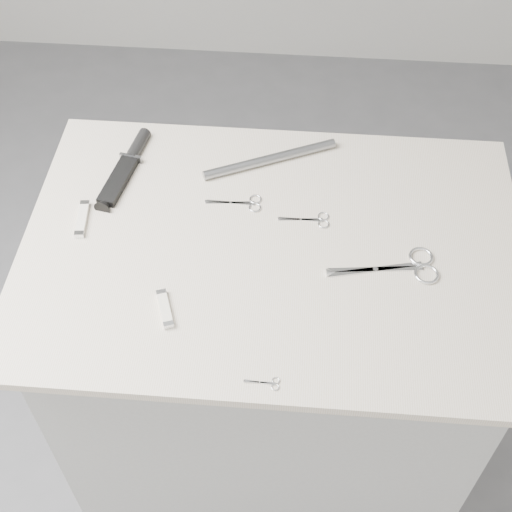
# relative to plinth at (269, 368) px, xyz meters

# --- Properties ---
(ground) EXTENTS (4.00, 4.00, 0.01)m
(ground) POSITION_rel_plinth_xyz_m (0.00, 0.00, -0.46)
(ground) COLOR slate
(ground) RESTS_ON ground
(plinth) EXTENTS (0.90, 0.60, 0.90)m
(plinth) POSITION_rel_plinth_xyz_m (0.00, 0.00, 0.00)
(plinth) COLOR #B0B0AE
(plinth) RESTS_ON ground
(display_board) EXTENTS (1.00, 0.70, 0.02)m
(display_board) POSITION_rel_plinth_xyz_m (0.00, 0.00, 0.46)
(display_board) COLOR beige
(display_board) RESTS_ON plinth
(large_shears) EXTENTS (0.21, 0.09, 0.01)m
(large_shears) POSITION_rel_plinth_xyz_m (0.26, -0.04, 0.47)
(large_shears) COLOR silver
(large_shears) RESTS_ON display_board
(embroidery_scissors_a) EXTENTS (0.12, 0.05, 0.00)m
(embroidery_scissors_a) POSITION_rel_plinth_xyz_m (-0.07, 0.11, 0.47)
(embroidery_scissors_a) COLOR silver
(embroidery_scissors_a) RESTS_ON display_board
(embroidery_scissors_b) EXTENTS (0.10, 0.05, 0.00)m
(embroidery_scissors_b) POSITION_rel_plinth_xyz_m (0.08, 0.07, 0.47)
(embroidery_scissors_b) COLOR silver
(embroidery_scissors_b) RESTS_ON display_board
(tiny_scissors) EXTENTS (0.06, 0.03, 0.00)m
(tiny_scissors) POSITION_rel_plinth_xyz_m (0.01, -0.31, 0.47)
(tiny_scissors) COLOR silver
(tiny_scissors) RESTS_ON display_board
(sheathed_knife) EXTENTS (0.08, 0.24, 0.03)m
(sheathed_knife) POSITION_rel_plinth_xyz_m (-0.33, 0.20, 0.48)
(sheathed_knife) COLOR black
(sheathed_knife) RESTS_ON display_board
(pocket_knife_a) EXTENTS (0.04, 0.09, 0.01)m
(pocket_knife_a) POSITION_rel_plinth_xyz_m (-0.19, -0.17, 0.48)
(pocket_knife_a) COLOR white
(pocket_knife_a) RESTS_ON display_board
(pocket_knife_b) EXTENTS (0.03, 0.10, 0.01)m
(pocket_knife_b) POSITION_rel_plinth_xyz_m (-0.39, 0.03, 0.48)
(pocket_knife_b) COLOR white
(pocket_knife_b) RESTS_ON display_board
(metal_rail) EXTENTS (0.29, 0.15, 0.02)m
(metal_rail) POSITION_rel_plinth_xyz_m (-0.02, 0.24, 0.48)
(metal_rail) COLOR gray
(metal_rail) RESTS_ON display_board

